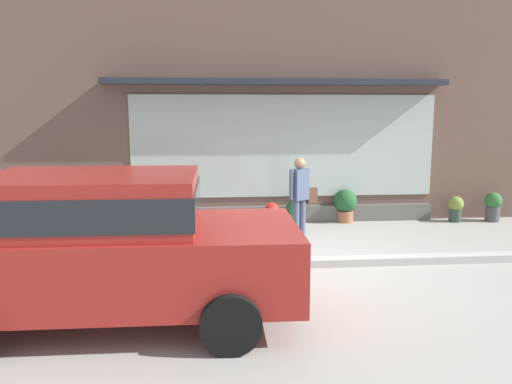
{
  "coord_description": "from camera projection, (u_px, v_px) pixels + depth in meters",
  "views": [
    {
      "loc": [
        -1.42,
        -7.72,
        2.39
      ],
      "look_at": [
        -0.59,
        1.2,
        0.95
      ],
      "focal_mm": 35.81,
      "sensor_mm": 36.0,
      "label": 1
    }
  ],
  "objects": [
    {
      "name": "potted_plant_trailing_edge",
      "position": [
        345.0,
        204.0,
        11.01
      ],
      "size": [
        0.5,
        0.5,
        0.71
      ],
      "color": "#9E6042",
      "rests_on": "ground_plane"
    },
    {
      "name": "curb_strip",
      "position": [
        302.0,
        263.0,
        7.9
      ],
      "size": [
        14.0,
        0.24,
        0.12
      ],
      "primitive_type": "cube",
      "color": "#B2B2AD",
      "rests_on": "ground_plane"
    },
    {
      "name": "potted_plant_window_center",
      "position": [
        493.0,
        205.0,
        11.08
      ],
      "size": [
        0.36,
        0.36,
        0.63
      ],
      "color": "#4C4C51",
      "rests_on": "ground_plane"
    },
    {
      "name": "parked_car_red",
      "position": [
        106.0,
        240.0,
        5.73
      ],
      "size": [
        4.17,
        2.11,
        1.7
      ],
      "rotation": [
        0.0,
        0.0,
        -0.01
      ],
      "color": "maroon",
      "rests_on": "ground_plane"
    },
    {
      "name": "potted_plant_window_left",
      "position": [
        293.0,
        209.0,
        10.74
      ],
      "size": [
        0.5,
        0.5,
        0.71
      ],
      "color": "#9E6042",
      "rests_on": "ground_plane"
    },
    {
      "name": "ground_plane",
      "position": [
        300.0,
        263.0,
        8.1
      ],
      "size": [
        60.0,
        60.0,
        0.0
      ],
      "primitive_type": "plane",
      "color": "#9E9B93"
    },
    {
      "name": "pedestrian_with_handbag",
      "position": [
        300.0,
        193.0,
        9.42
      ],
      "size": [
        0.59,
        0.45,
        1.54
      ],
      "rotation": [
        0.0,
        0.0,
        0.62
      ],
      "color": "#475675",
      "rests_on": "ground_plane"
    },
    {
      "name": "potted_plant_by_entrance",
      "position": [
        71.0,
        206.0,
        10.0
      ],
      "size": [
        0.71,
        0.71,
        0.97
      ],
      "color": "#B7B2A3",
      "rests_on": "ground_plane"
    },
    {
      "name": "storefront",
      "position": [
        275.0,
        105.0,
        10.84
      ],
      "size": [
        14.0,
        0.81,
        5.09
      ],
      "color": "brown",
      "rests_on": "ground_plane"
    },
    {
      "name": "fire_hydrant",
      "position": [
        272.0,
        226.0,
        8.86
      ],
      "size": [
        0.41,
        0.38,
        0.82
      ],
      "color": "red",
      "rests_on": "ground_plane"
    },
    {
      "name": "potted_plant_window_right",
      "position": [
        456.0,
        207.0,
        11.05
      ],
      "size": [
        0.33,
        0.33,
        0.56
      ],
      "color": "#33473D",
      "rests_on": "ground_plane"
    },
    {
      "name": "potted_plant_corner_tall",
      "position": [
        136.0,
        212.0,
        10.6
      ],
      "size": [
        0.49,
        0.49,
        0.61
      ],
      "color": "#4C4C51",
      "rests_on": "ground_plane"
    }
  ]
}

